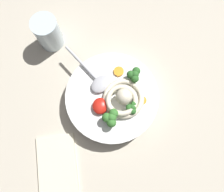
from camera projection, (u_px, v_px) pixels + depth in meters
The scene contains 12 objects.
table_slab at pixel (102, 92), 69.14cm from camera, with size 133.83×133.83×3.90cm, color #BCB29E.
soup_bowl at pixel (112, 98), 63.83cm from camera, with size 26.05×26.05×5.28cm.
noodle_pile at pixel (123, 98), 59.59cm from camera, with size 12.44×12.19×5.00cm.
soup_spoon at pixel (97, 80), 61.61cm from camera, with size 14.73×14.40×1.60cm.
chili_sauce_dollop at pixel (98, 106), 59.64cm from camera, with size 4.57×4.11×2.06cm, color red.
broccoli_floret_right at pixel (134, 75), 60.54cm from camera, with size 4.38×3.77×3.46cm.
broccoli_floret_beside_noodles at pixel (111, 118), 57.46cm from camera, with size 4.94×4.25×3.91cm.
broccoli_floret_left at pixel (132, 108), 58.73cm from camera, with size 3.68×3.16×2.91cm.
carrot_slice_front at pixel (119, 72), 62.71cm from camera, with size 2.85×2.85×0.64cm, color orange.
carrot_slice_extra_a at pixel (142, 100), 60.83cm from camera, with size 2.45×2.45×0.44cm, color orange.
drinking_glass at pixel (48, 33), 65.90cm from camera, with size 7.53×7.53×10.60cm, color silver.
folded_napkin at pixel (57, 165), 61.70cm from camera, with size 16.32×10.61×0.80cm, color beige.
Camera 1 is at (17.65, 3.50, 68.79)cm, focal length 35.63 mm.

